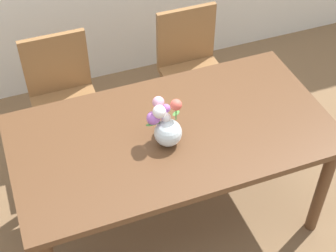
{
  "coord_description": "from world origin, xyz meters",
  "views": [
    {
      "loc": [
        -0.71,
        -1.81,
        2.65
      ],
      "look_at": [
        -0.05,
        -0.07,
        0.87
      ],
      "focal_mm": 54.55,
      "sensor_mm": 36.0,
      "label": 1
    }
  ],
  "objects_px": {
    "dining_table": "(172,143)",
    "chair_left": "(63,94)",
    "chair_right": "(191,64)",
    "flower_vase": "(166,126)"
  },
  "relations": [
    {
      "from": "chair_left",
      "to": "chair_right",
      "type": "xyz_separation_m",
      "value": [
        0.9,
        0.0,
        0.0
      ]
    },
    {
      "from": "chair_left",
      "to": "flower_vase",
      "type": "height_order",
      "value": "flower_vase"
    },
    {
      "from": "chair_right",
      "to": "flower_vase",
      "type": "bearing_deg",
      "value": 59.33
    },
    {
      "from": "chair_right",
      "to": "flower_vase",
      "type": "distance_m",
      "value": 1.06
    },
    {
      "from": "dining_table",
      "to": "chair_left",
      "type": "distance_m",
      "value": 0.93
    },
    {
      "from": "chair_left",
      "to": "chair_right",
      "type": "height_order",
      "value": "same"
    },
    {
      "from": "chair_left",
      "to": "flower_vase",
      "type": "relative_size",
      "value": 3.48
    },
    {
      "from": "dining_table",
      "to": "chair_right",
      "type": "relative_size",
      "value": 1.92
    },
    {
      "from": "chair_right",
      "to": "flower_vase",
      "type": "height_order",
      "value": "flower_vase"
    },
    {
      "from": "dining_table",
      "to": "chair_left",
      "type": "relative_size",
      "value": 1.92
    }
  ]
}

